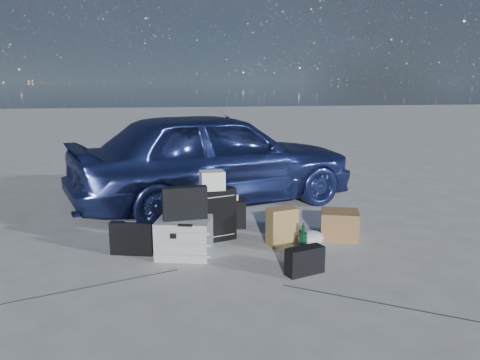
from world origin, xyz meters
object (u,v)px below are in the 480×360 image
pelican_case (184,237)px  cardboard_box (339,224)px  car (215,158)px  briefcase (132,238)px  suitcase_left (194,211)px  green_bottle (303,240)px  duffel_bag (218,213)px  suitcase_right (213,215)px

pelican_case → cardboard_box: pelican_case is taller
car → briefcase: size_ratio=9.16×
suitcase_left → green_bottle: (1.05, -0.87, -0.12)m
briefcase → duffel_bag: briefcase is taller
car → cardboard_box: size_ratio=9.73×
briefcase → duffel_bag: bearing=54.9°
pelican_case → duffel_bag: bearing=78.1°
duffel_bag → green_bottle: duffel_bag is taller
suitcase_right → green_bottle: bearing=-54.0°
briefcase → duffel_bag: 1.29m
duffel_bag → suitcase_right: bearing=-96.1°
green_bottle → pelican_case: bearing=170.3°
pelican_case → briefcase: size_ratio=1.20×
car → suitcase_right: car is taller
suitcase_right → cardboard_box: 1.44m
suitcase_left → suitcase_right: 0.32m
suitcase_left → green_bottle: bearing=-32.4°
car → suitcase_left: size_ratio=7.26×
duffel_bag → cardboard_box: duffel_bag is taller
suitcase_right → duffel_bag: (0.12, 0.51, -0.13)m
car → duffel_bag: car is taller
suitcase_left → pelican_case: bearing=-95.7°
car → green_bottle: car is taller
briefcase → cardboard_box: size_ratio=1.06×
cardboard_box → suitcase_left: bearing=166.0°
pelican_case → cardboard_box: bearing=23.1°
briefcase → suitcase_right: size_ratio=0.75×
cardboard_box → green_bottle: (-0.58, -0.46, 0.01)m
briefcase → green_bottle: bearing=5.3°
duffel_bag → green_bottle: size_ratio=2.05×
cardboard_box → green_bottle: bearing=-141.6°
cardboard_box → briefcase: bearing=-176.8°
pelican_case → green_bottle: pelican_case is taller
suitcase_left → cardboard_box: suitcase_left is taller
briefcase → suitcase_left: (0.68, 0.53, 0.11)m
cardboard_box → green_bottle: green_bottle is taller
car → duffel_bag: bearing=158.1°
suitcase_right → green_bottle: 1.06m
suitcase_left → duffel_bag: bearing=46.9°
suitcase_right → duffel_bag: size_ratio=0.88×
suitcase_left → suitcase_right: (0.20, -0.25, 0.02)m
duffel_bag → suitcase_left: bearing=-133.0°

